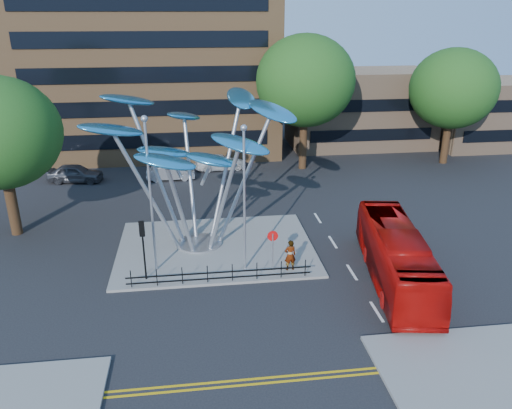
{
  "coord_description": "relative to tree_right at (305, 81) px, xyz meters",
  "views": [
    {
      "loc": [
        -2.12,
        -22.05,
        13.89
      ],
      "look_at": [
        1.26,
        4.0,
        3.63
      ],
      "focal_mm": 35.0,
      "sensor_mm": 36.0,
      "label": 1
    }
  ],
  "objects": [
    {
      "name": "traffic_island",
      "position": [
        -9.0,
        -16.0,
        -7.96
      ],
      "size": [
        12.0,
        9.0,
        0.15
      ],
      "primitive_type": "cube",
      "color": "slate",
      "rests_on": "ground"
    },
    {
      "name": "low_building_near",
      "position": [
        8.0,
        8.0,
        -4.04
      ],
      "size": [
        15.0,
        8.0,
        8.0
      ],
      "primitive_type": "cube",
      "color": "#9F7B5E",
      "rests_on": "ground"
    },
    {
      "name": "double_yellow_near",
      "position": [
        -8.0,
        -28.0,
        -8.03
      ],
      "size": [
        40.0,
        0.12,
        0.01
      ],
      "primitive_type": "cube",
      "color": "gold",
      "rests_on": "ground"
    },
    {
      "name": "red_bus",
      "position": [
        0.5,
        -21.1,
        -6.54
      ],
      "size": [
        4.21,
        10.98,
        2.98
      ],
      "primitive_type": "imported",
      "rotation": [
        0.0,
        0.0,
        -0.16
      ],
      "color": "#B40B08",
      "rests_on": "ground"
    },
    {
      "name": "pedestrian",
      "position": [
        -5.0,
        -19.5,
        -6.97
      ],
      "size": [
        0.71,
        0.51,
        1.83
      ],
      "primitive_type": "imported",
      "rotation": [
        0.0,
        0.0,
        3.25
      ],
      "color": "gray",
      "rests_on": "traffic_island"
    },
    {
      "name": "no_entry_sign_island",
      "position": [
        -6.0,
        -19.48,
        -6.22
      ],
      "size": [
        0.6,
        0.1,
        2.45
      ],
      "color": "#9EA0A5",
      "rests_on": "traffic_island"
    },
    {
      "name": "traffic_light_island",
      "position": [
        -13.0,
        -19.5,
        -5.42
      ],
      "size": [
        0.28,
        0.18,
        3.42
      ],
      "color": "black",
      "rests_on": "traffic_island"
    },
    {
      "name": "parked_car_mid",
      "position": [
        -12.17,
        -1.84,
        -7.35
      ],
      "size": [
        4.19,
        1.53,
        1.37
      ],
      "primitive_type": "imported",
      "rotation": [
        0.0,
        0.0,
        1.59
      ],
      "color": "#A3A5AA",
      "rests_on": "ground"
    },
    {
      "name": "tree_far",
      "position": [
        14.0,
        0.0,
        -0.93
      ],
      "size": [
        8.0,
        8.0,
        10.81
      ],
      "color": "black",
      "rests_on": "ground"
    },
    {
      "name": "street_lamp_left",
      "position": [
        -12.5,
        -18.5,
        -2.68
      ],
      "size": [
        0.36,
        0.36,
        8.8
      ],
      "color": "#9EA0A5",
      "rests_on": "traffic_island"
    },
    {
      "name": "ground",
      "position": [
        -8.0,
        -22.0,
        -8.04
      ],
      "size": [
        120.0,
        120.0,
        0.0
      ],
      "primitive_type": "plane",
      "color": "black",
      "rests_on": "ground"
    },
    {
      "name": "pedestrian_railing_front",
      "position": [
        -9.0,
        -20.3,
        -7.48
      ],
      "size": [
        10.0,
        0.06,
        1.0
      ],
      "color": "black",
      "rests_on": "traffic_island"
    },
    {
      "name": "low_building_far",
      "position": [
        22.0,
        6.0,
        -4.54
      ],
      "size": [
        12.0,
        8.0,
        7.0
      ],
      "primitive_type": "cube",
      "color": "#9F7B5E",
      "rests_on": "ground"
    },
    {
      "name": "tree_right",
      "position": [
        0.0,
        0.0,
        0.0
      ],
      "size": [
        8.8,
        8.8,
        12.11
      ],
      "color": "black",
      "rests_on": "ground"
    },
    {
      "name": "parked_car_left",
      "position": [
        -20.3,
        -1.4,
        -7.25
      ],
      "size": [
        4.8,
        2.39,
        1.57
      ],
      "primitive_type": "imported",
      "rotation": [
        0.0,
        0.0,
        1.45
      ],
      "color": "#404148",
      "rests_on": "ground"
    },
    {
      "name": "leaf_sculpture",
      "position": [
        -10.07,
        -15.32,
        -1.16
      ],
      "size": [
        12.72,
        9.54,
        9.51
      ],
      "color": "#9EA0A5",
      "rests_on": "traffic_island"
    },
    {
      "name": "street_lamp_right",
      "position": [
        -7.5,
        -19.0,
        -2.94
      ],
      "size": [
        0.36,
        0.36,
        8.3
      ],
      "color": "#9EA0A5",
      "rests_on": "traffic_island"
    },
    {
      "name": "double_yellow_far",
      "position": [
        -8.0,
        -28.3,
        -8.03
      ],
      "size": [
        40.0,
        0.12,
        0.01
      ],
      "primitive_type": "cube",
      "color": "gold",
      "rests_on": "ground"
    },
    {
      "name": "parked_car_right",
      "position": [
        -7.67,
        0.61,
        -7.35
      ],
      "size": [
        4.91,
        2.43,
        1.37
      ],
      "primitive_type": "imported",
      "rotation": [
        0.0,
        0.0,
        1.68
      ],
      "color": "silver",
      "rests_on": "ground"
    }
  ]
}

